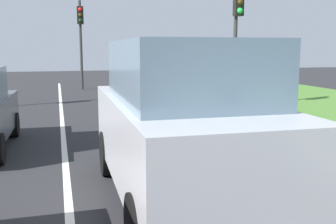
% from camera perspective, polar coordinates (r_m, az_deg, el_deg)
% --- Properties ---
extents(ground_plane, '(60.00, 60.00, 0.00)m').
position_cam_1_polar(ground_plane, '(10.21, -10.61, -3.43)').
color(ground_plane, '#262628').
extents(lane_line_center, '(0.12, 32.00, 0.01)m').
position_cam_1_polar(lane_line_center, '(10.18, -14.55, -3.59)').
color(lane_line_center, silver).
rests_on(lane_line_center, ground).
extents(lane_line_right_edge, '(0.12, 32.00, 0.01)m').
position_cam_1_polar(lane_line_right_edge, '(11.08, 8.28, -2.38)').
color(lane_line_right_edge, silver).
rests_on(lane_line_right_edge, ground).
extents(curb_right, '(0.24, 48.00, 0.12)m').
position_cam_1_polar(curb_right, '(11.28, 10.62, -1.95)').
color(curb_right, '#9E9B93').
rests_on(curb_right, ground).
extents(car_suv_ahead, '(2.02, 4.53, 2.28)m').
position_cam_1_polar(car_suv_ahead, '(5.55, 2.00, -1.47)').
color(car_suv_ahead, '#B7BABF').
rests_on(car_suv_ahead, ground).
extents(traffic_light_near_right, '(0.32, 0.50, 4.51)m').
position_cam_1_polar(traffic_light_near_right, '(14.69, 9.72, 12.15)').
color(traffic_light_near_right, '#2D2D2D').
rests_on(traffic_light_near_right, ground).
extents(traffic_light_far_median, '(0.32, 0.50, 4.62)m').
position_cam_1_polar(traffic_light_far_median, '(21.86, -12.24, 11.21)').
color(traffic_light_far_median, '#2D2D2D').
rests_on(traffic_light_far_median, ground).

